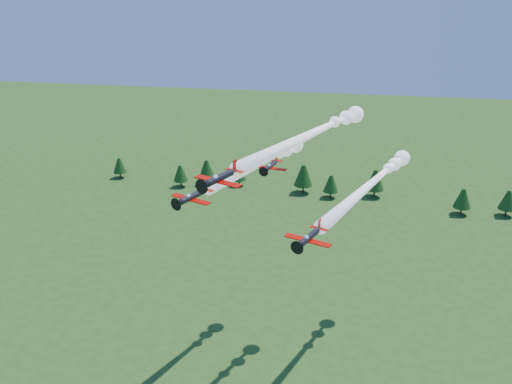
% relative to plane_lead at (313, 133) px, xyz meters
% --- Properties ---
extents(plane_lead, '(25.70, 51.43, 3.70)m').
position_rel_plane_lead_xyz_m(plane_lead, '(0.00, 0.00, 0.00)').
color(plane_lead, black).
rests_on(plane_lead, ground).
extents(plane_left, '(21.25, 41.26, 3.70)m').
position_rel_plane_lead_xyz_m(plane_left, '(-11.09, 8.28, -9.19)').
color(plane_left, black).
rests_on(plane_left, ground).
extents(plane_right, '(23.97, 52.98, 3.70)m').
position_rel_plane_lead_xyz_m(plane_right, '(12.32, 7.94, -12.38)').
color(plane_right, black).
rests_on(plane_right, ground).
extents(plane_slot, '(6.63, 7.30, 2.32)m').
position_rel_plane_lead_xyz_m(plane_slot, '(-7.16, -8.07, -4.47)').
color(plane_slot, black).
rests_on(plane_slot, ground).
extents(treeline, '(169.17, 20.00, 11.21)m').
position_rel_plane_lead_xyz_m(treeline, '(-2.30, 94.71, -44.98)').
color(treeline, '#382314').
rests_on(treeline, ground).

